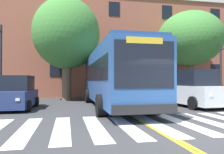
{
  "coord_description": "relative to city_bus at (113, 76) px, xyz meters",
  "views": [
    {
      "loc": [
        -4.08,
        -5.84,
        1.64
      ],
      "look_at": [
        -1.7,
        6.68,
        1.84
      ],
      "focal_mm": 35.0,
      "sensor_mm": 36.0,
      "label": 1
    }
  ],
  "objects": [
    {
      "name": "ground_plane",
      "position": [
        1.44,
        -7.7,
        -1.9
      ],
      "size": [
        120.0,
        120.0,
        0.0
      ],
      "primitive_type": "plane",
      "color": "#38383A"
    },
    {
      "name": "crosswalk",
      "position": [
        1.06,
        -5.78,
        -1.9
      ],
      "size": [
        13.17,
        4.57,
        0.01
      ],
      "color": "white",
      "rests_on": "ground"
    },
    {
      "name": "lane_line_yellow_inner",
      "position": [
        0.14,
        8.22,
        -1.9
      ],
      "size": [
        0.12,
        36.0,
        0.01
      ],
      "primitive_type": "cube",
      "color": "gold",
      "rests_on": "ground"
    },
    {
      "name": "lane_line_yellow_outer",
      "position": [
        0.3,
        8.22,
        -1.9
      ],
      "size": [
        0.12,
        36.0,
        0.01
      ],
      "primitive_type": "cube",
      "color": "gold",
      "rests_on": "ground"
    },
    {
      "name": "city_bus",
      "position": [
        0.0,
        0.0,
        0.0
      ],
      "size": [
        3.11,
        11.75,
        3.53
      ],
      "color": "#2D5699",
      "rests_on": "ground"
    },
    {
      "name": "car_navy_near_lane",
      "position": [
        -5.63,
        -0.25,
        -1.03
      ],
      "size": [
        1.96,
        4.01,
        1.92
      ],
      "color": "navy",
      "rests_on": "ground"
    },
    {
      "name": "car_white_far_lane",
      "position": [
        4.92,
        -0.8,
        -0.82
      ],
      "size": [
        2.51,
        5.15,
        2.3
      ],
      "color": "white",
      "rests_on": "ground"
    },
    {
      "name": "car_tan_behind_bus",
      "position": [
        0.4,
        9.48,
        -1.09
      ],
      "size": [
        2.22,
        4.05,
        1.78
      ],
      "color": "tan",
      "rests_on": "ground"
    },
    {
      "name": "street_tree_curbside_large",
      "position": [
        8.59,
        5.56,
        3.72
      ],
      "size": [
        6.37,
        6.71,
        8.24
      ],
      "color": "brown",
      "rests_on": "ground"
    },
    {
      "name": "street_tree_curbside_small",
      "position": [
        -2.96,
        4.86,
        3.59
      ],
      "size": [
        7.46,
        7.68,
        8.47
      ],
      "color": "brown",
      "rests_on": "ground"
    },
    {
      "name": "building_facade",
      "position": [
        1.62,
        12.53,
        3.53
      ],
      "size": [
        28.19,
        9.81,
        10.86
      ],
      "color": "#9E5642",
      "rests_on": "ground"
    }
  ]
}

